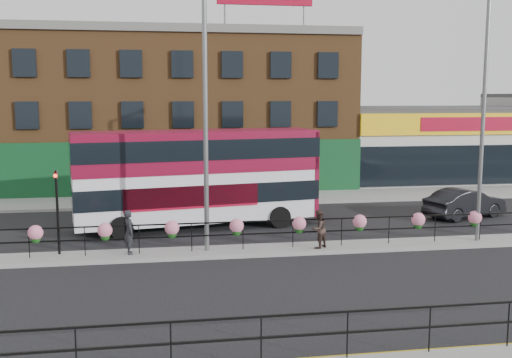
{
  "coord_description": "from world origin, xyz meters",
  "views": [
    {
      "loc": [
        -4.15,
        -22.65,
        6.11
      ],
      "look_at": [
        0.0,
        3.0,
        2.5
      ],
      "focal_mm": 42.0,
      "sensor_mm": 36.0,
      "label": 1
    }
  ],
  "objects": [
    {
      "name": "ground",
      "position": [
        0.0,
        0.0,
        0.0
      ],
      "size": [
        120.0,
        120.0,
        0.0
      ],
      "primitive_type": "plane",
      "color": "black",
      "rests_on": "ground"
    },
    {
      "name": "north_pavement",
      "position": [
        0.0,
        12.0,
        0.07
      ],
      "size": [
        60.0,
        4.0,
        0.15
      ],
      "primitive_type": "cube",
      "color": "gray",
      "rests_on": "ground"
    },
    {
      "name": "median",
      "position": [
        0.0,
        0.0,
        0.07
      ],
      "size": [
        60.0,
        1.6,
        0.15
      ],
      "primitive_type": "cube",
      "color": "gray",
      "rests_on": "ground"
    },
    {
      "name": "yellow_line_inner",
      "position": [
        0.0,
        -9.7,
        0.01
      ],
      "size": [
        60.0,
        0.1,
        0.01
      ],
      "primitive_type": "cube",
      "color": "gold",
      "rests_on": "ground"
    },
    {
      "name": "brick_building",
      "position": [
        -4.0,
        19.96,
        5.13
      ],
      "size": [
        25.0,
        12.21,
        10.3
      ],
      "color": "brown",
      "rests_on": "ground"
    },
    {
      "name": "supermarket",
      "position": [
        16.0,
        19.9,
        2.65
      ],
      "size": [
        15.0,
        12.25,
        5.3
      ],
      "color": "silver",
      "rests_on": "ground"
    },
    {
      "name": "median_railing",
      "position": [
        -0.0,
        0.0,
        1.05
      ],
      "size": [
        30.04,
        0.56,
        1.23
      ],
      "color": "black",
      "rests_on": "median"
    },
    {
      "name": "south_railing",
      "position": [
        -2.0,
        -10.1,
        0.96
      ],
      "size": [
        20.04,
        0.05,
        1.12
      ],
      "color": "black",
      "rests_on": "south_pavement"
    },
    {
      "name": "double_decker_bus",
      "position": [
        -2.42,
        4.88,
        2.79
      ],
      "size": [
        11.49,
        4.44,
        4.54
      ],
      "color": "white",
      "rests_on": "ground"
    },
    {
      "name": "car",
      "position": [
        11.06,
        5.08,
        0.74
      ],
      "size": [
        4.51,
        5.5,
        1.47
      ],
      "primitive_type": "imported",
      "rotation": [
        0.0,
        0.0,
        1.93
      ],
      "color": "black",
      "rests_on": "ground"
    },
    {
      "name": "pedestrian_a",
      "position": [
        -5.35,
        0.02,
        0.99
      ],
      "size": [
        0.76,
        0.63,
        1.69
      ],
      "primitive_type": "imported",
      "rotation": [
        0.0,
        0.0,
        1.76
      ],
      "color": "black",
      "rests_on": "median"
    },
    {
      "name": "pedestrian_b",
      "position": [
        1.97,
        -0.27,
        0.92
      ],
      "size": [
        1.3,
        1.3,
        1.53
      ],
      "primitive_type": "imported",
      "rotation": [
        0.0,
        0.0,
        3.79
      ],
      "color": "#372822",
      "rests_on": "median"
    },
    {
      "name": "lamp_column_west",
      "position": [
        -2.41,
        0.38,
        6.95
      ],
      "size": [
        0.41,
        2.01,
        11.47
      ],
      "color": "slate",
      "rests_on": "median"
    },
    {
      "name": "lamp_column_east",
      "position": [
        8.83,
        0.16,
        6.32
      ],
      "size": [
        0.37,
        1.83,
        10.41
      ],
      "color": "slate",
      "rests_on": "median"
    },
    {
      "name": "traffic_light_median",
      "position": [
        -8.0,
        0.39,
        2.47
      ],
      "size": [
        0.15,
        0.28,
        3.65
      ],
      "color": "black",
      "rests_on": "median"
    }
  ]
}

